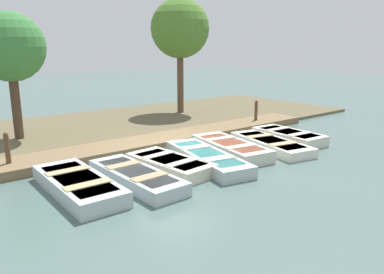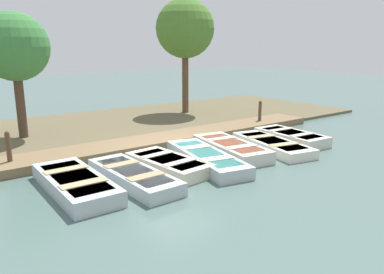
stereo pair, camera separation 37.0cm
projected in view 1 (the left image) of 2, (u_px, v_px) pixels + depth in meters
The scene contains 14 objects.
ground_plane at pixel (178, 154), 12.22m from camera, with size 80.00×80.00×0.00m, color #4C6660.
shore_bank at pixel (108, 127), 16.00m from camera, with size 8.00×24.00×0.13m.
dock_walkway at pixel (155, 142), 13.20m from camera, with size 1.48×14.68×0.27m.
rowboat_0 at pixel (78, 185), 8.90m from camera, with size 3.23×1.20×0.40m.
rowboat_1 at pixel (136, 177), 9.51m from camera, with size 3.25×1.14×0.36m.
rowboat_2 at pixel (170, 164), 10.49m from camera, with size 2.74×1.43×0.37m.
rowboat_3 at pixel (207, 158), 11.10m from camera, with size 3.74×1.76×0.37m.
rowboat_4 at pixel (230, 148), 12.12m from camera, with size 3.23×1.65×0.41m.
rowboat_5 at pixel (271, 144), 12.78m from camera, with size 3.42×1.76×0.33m.
rowboat_6 at pixel (288, 136), 13.72m from camera, with size 2.74×1.34×0.40m.
mooring_post_near at pixel (8, 152), 10.24m from camera, with size 0.14×0.14×1.14m.
mooring_post_far at pixel (256, 113), 16.33m from camera, with size 0.14×0.14×1.14m.
park_tree_far_left at pixel (10, 48), 12.97m from camera, with size 2.42×2.42×4.61m.
park_tree_left at pixel (180, 29), 18.26m from camera, with size 2.87×2.87×5.71m.
Camera 1 is at (9.48, -6.96, 3.38)m, focal length 35.00 mm.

